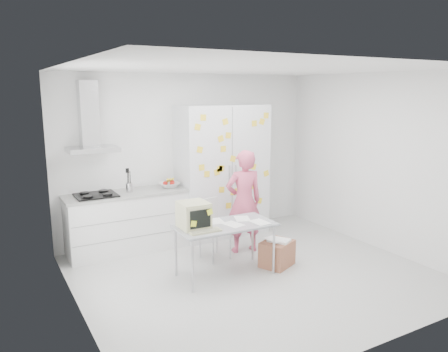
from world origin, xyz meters
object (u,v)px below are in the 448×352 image
person (244,201)px  cardboard_box (277,253)px  chair (212,225)px  desk (206,220)px

person → cardboard_box: bearing=108.9°
person → chair: person is taller
person → desk: bearing=42.0°
desk → cardboard_box: size_ratio=2.39×
person → chair: size_ratio=1.80×
chair → cardboard_box: (0.64, -0.74, -0.31)m
person → chair: 0.61m
desk → cardboard_box: (1.05, -0.14, -0.60)m
desk → cardboard_box: desk is taller
chair → cardboard_box: size_ratio=1.58×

